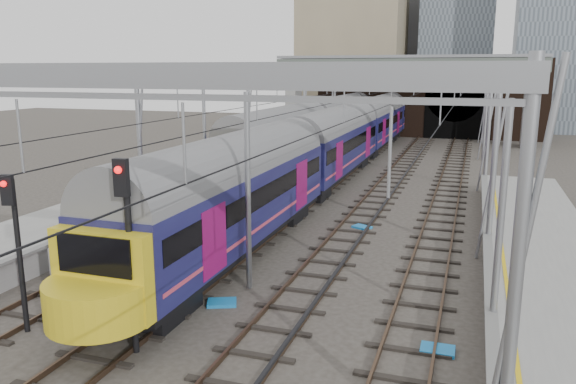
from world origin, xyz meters
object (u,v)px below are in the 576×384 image
(train_main, at_px, (359,131))
(relay_cabinet, at_px, (59,262))
(signal_near_left, at_px, (16,235))
(signal_near_centre, at_px, (128,235))
(train_second, at_px, (354,115))

(train_main, relative_size, relay_cabinet, 63.01)
(signal_near_left, height_order, relay_cabinet, signal_near_left)
(signal_near_centre, bearing_deg, train_main, 87.53)
(train_second, distance_m, signal_near_left, 52.02)
(train_main, height_order, relay_cabinet, train_main)
(signal_near_centre, xyz_separation_m, relay_cabinet, (-6.13, 4.27, -2.85))
(signal_near_centre, distance_m, relay_cabinet, 8.00)
(train_second, height_order, signal_near_centre, signal_near_centre)
(train_second, bearing_deg, signal_near_left, -88.94)
(signal_near_left, bearing_deg, train_main, 67.37)
(signal_near_left, distance_m, relay_cabinet, 5.42)
(train_second, relative_size, signal_near_centre, 12.79)
(train_main, height_order, signal_near_left, train_main)
(train_second, height_order, signal_near_left, train_second)
(train_main, bearing_deg, signal_near_centre, -88.70)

